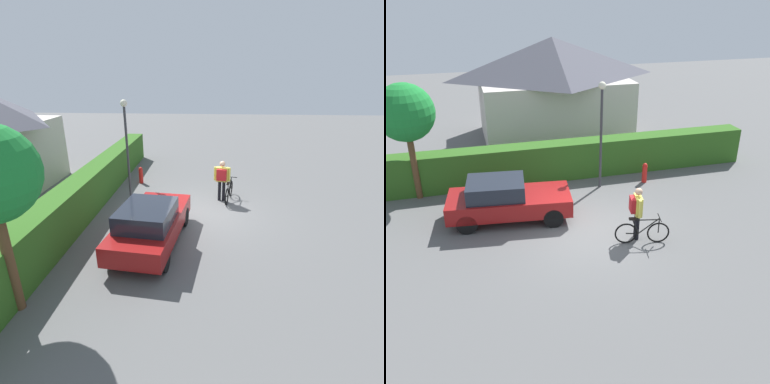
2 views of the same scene
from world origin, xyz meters
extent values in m
plane|color=#5A5A5A|center=(0.00, 0.00, 0.00)|extent=(60.00, 60.00, 0.00)
cube|color=#2F5F1D|center=(0.00, 4.49, 0.75)|extent=(16.16, 0.90, 1.50)
cube|color=maroon|center=(-2.36, 1.52, 0.62)|extent=(4.21, 2.15, 0.58)
cube|color=#1E232D|center=(-2.78, 1.57, 1.18)|extent=(2.01, 1.70, 0.54)
cylinder|color=black|center=(-0.91, 2.13, 0.33)|extent=(0.68, 0.25, 0.66)
cylinder|color=black|center=(-1.08, 0.61, 0.33)|extent=(0.68, 0.25, 0.66)
cylinder|color=black|center=(-3.64, 2.44, 0.33)|extent=(0.68, 0.25, 0.66)
cylinder|color=black|center=(-3.82, 0.92, 0.33)|extent=(0.68, 0.25, 0.66)
torus|color=black|center=(1.80, -1.16, 0.35)|extent=(0.69, 0.20, 0.69)
torus|color=black|center=(0.83, -0.95, 0.35)|extent=(0.69, 0.20, 0.69)
cylinder|color=black|center=(1.50, -1.10, 0.59)|extent=(0.63, 0.17, 0.54)
cylinder|color=black|center=(1.10, -1.01, 0.58)|extent=(0.23, 0.09, 0.51)
cylinder|color=black|center=(1.38, -1.07, 0.80)|extent=(0.75, 0.20, 0.04)
cylinder|color=black|center=(1.02, -0.99, 0.34)|extent=(0.38, 0.12, 0.05)
cylinder|color=black|center=(1.80, -1.16, 0.60)|extent=(0.04, 0.04, 0.50)
cube|color=black|center=(1.01, -0.99, 0.85)|extent=(0.24, 0.15, 0.06)
cylinder|color=black|center=(1.80, -1.16, 0.87)|extent=(0.14, 0.49, 0.03)
cylinder|color=black|center=(1.28, -0.65, 0.43)|extent=(0.13, 0.13, 0.85)
cylinder|color=black|center=(1.24, -0.83, 0.43)|extent=(0.13, 0.13, 0.85)
cube|color=#D8CC4C|center=(1.26, -0.74, 1.16)|extent=(0.29, 0.53, 0.60)
sphere|color=tan|center=(1.26, -0.74, 1.61)|extent=(0.23, 0.23, 0.23)
cylinder|color=#D8CC4C|center=(1.32, -0.45, 1.17)|extent=(0.09, 0.09, 0.57)
cylinder|color=#D8CC4C|center=(1.20, -1.03, 1.17)|extent=(0.09, 0.09, 0.57)
cube|color=#AA191E|center=(1.10, -0.71, 1.19)|extent=(0.23, 0.42, 0.46)
cylinder|color=#38383D|center=(1.35, 3.17, 1.92)|extent=(0.10, 0.10, 3.84)
sphere|color=#F2EDCC|center=(1.35, 3.17, 3.96)|extent=(0.28, 0.28, 0.28)
cylinder|color=brown|center=(-5.44, 4.04, 1.32)|extent=(0.22, 0.22, 2.64)
cylinder|color=red|center=(3.21, 3.12, 0.35)|extent=(0.20, 0.20, 0.70)
sphere|color=red|center=(3.21, 3.12, 0.72)|extent=(0.18, 0.18, 0.18)
camera|label=1|loc=(-10.82, -0.28, 5.08)|focal=28.75mm
camera|label=2|loc=(-3.54, -11.31, 7.15)|focal=39.98mm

